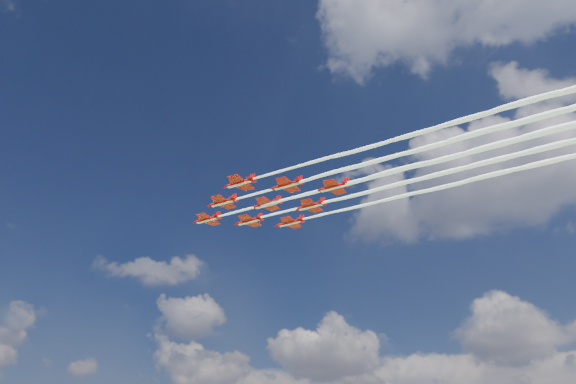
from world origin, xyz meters
TOP-DOWN VIEW (x-y plane):
  - jet_lead at (27.48, 5.86)m, footprint 113.63×15.27m
  - jet_row2_port at (38.35, -0.07)m, footprint 113.63×15.27m
  - jet_row2_starb at (37.07, 13.71)m, footprint 113.63×15.27m
  - jet_row3_port at (49.23, -6.01)m, footprint 113.63×15.27m
  - jet_row3_centre at (47.94, 7.77)m, footprint 113.63×15.27m
  - jet_row3_starb at (46.66, 21.55)m, footprint 113.63×15.27m
  - jet_row4_port at (58.82, 1.84)m, footprint 113.63×15.27m
  - jet_row4_starb at (57.53, 15.61)m, footprint 113.63×15.27m
  - jet_tail at (68.41, 9.68)m, footprint 113.63×15.27m

SIDE VIEW (x-z plane):
  - jet_lead at x=27.48m, z-range 81.31..83.83m
  - jet_row2_port at x=38.35m, z-range 81.31..83.83m
  - jet_row2_starb at x=37.07m, z-range 81.31..83.83m
  - jet_row3_port at x=49.23m, z-range 81.31..83.83m
  - jet_row3_centre at x=47.94m, z-range 81.31..83.83m
  - jet_row3_starb at x=46.66m, z-range 81.31..83.83m
  - jet_row4_port at x=58.82m, z-range 81.31..83.83m
  - jet_row4_starb at x=57.53m, z-range 81.31..83.83m
  - jet_tail at x=68.41m, z-range 81.31..83.83m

